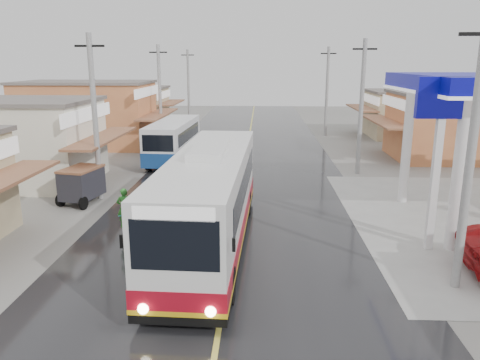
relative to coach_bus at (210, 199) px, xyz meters
The scene contains 10 objects.
ground 3.57m from the coach_bus, 75.28° to the right, with size 120.00×120.00×0.00m, color slate.
road 12.19m from the coach_bus, 86.28° to the left, with size 12.00×90.00×0.02m, color black.
centre_line 12.19m from the coach_bus, 86.28° to the left, with size 0.15×90.00×0.01m, color #D8CC4C.
shopfronts_left 19.45m from the coach_bus, 129.11° to the left, with size 11.00×44.00×5.20m, color tan, non-canonical shape.
utility_poles_left 14.55m from the coach_bus, 115.52° to the left, with size 1.60×50.00×8.00m, color gray, non-canonical shape.
utility_poles_right 14.44m from the coach_bus, 57.10° to the left, with size 1.60×36.00×8.00m, color gray, non-canonical shape.
coach_bus is the anchor object (origin of this frame).
second_bus 15.78m from the coach_bus, 105.30° to the left, with size 2.61×8.38×2.75m.
cyclist 3.83m from the coach_bus, 163.11° to the left, with size 1.14×1.90×1.94m.
tricycle_near 8.58m from the coach_bus, 142.87° to the left, with size 1.93×2.55×1.77m.
Camera 1 is at (1.01, -13.31, 6.68)m, focal length 35.00 mm.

